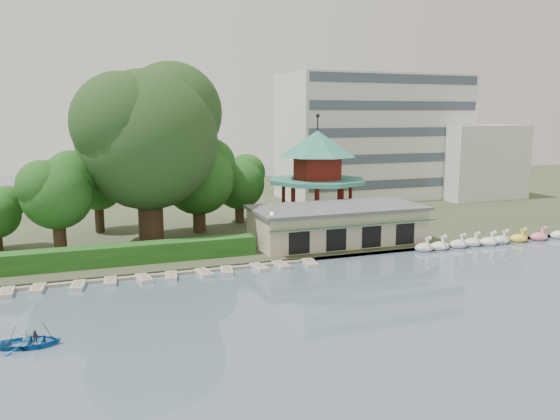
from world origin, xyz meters
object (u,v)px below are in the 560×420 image
boathouse (337,224)px  rowboat_with_passengers (31,338)px  pavilion (317,168)px  big_tree (149,131)px  dock (132,276)px

boathouse → rowboat_with_passengers: 34.01m
boathouse → pavilion: (2.00, 10.03, 5.11)m
boathouse → big_tree: big_tree is taller
big_tree → rowboat_with_passengers: bearing=-113.4°
big_tree → pavilion: bearing=10.3°
boathouse → pavilion: bearing=78.7°
boathouse → big_tree: bearing=161.6°
rowboat_with_passengers → dock: bearing=60.9°
big_tree → rowboat_with_passengers: (-10.28, -23.79, -11.82)m
big_tree → dock: bearing=-106.2°
boathouse → rowboat_with_passengers: bearing=-148.9°
pavilion → boathouse: bearing=-101.3°
boathouse → big_tree: 22.18m
pavilion → rowboat_with_passengers: 42.12m
dock → big_tree: (3.20, 11.04, 12.21)m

